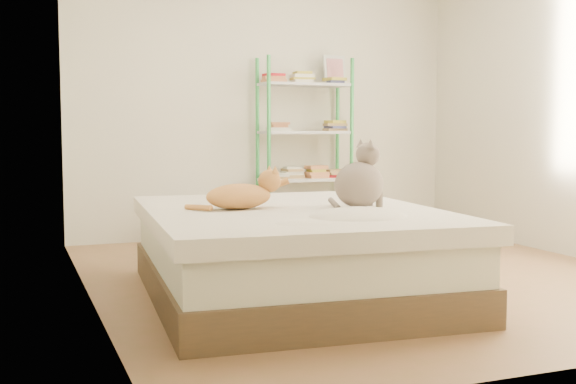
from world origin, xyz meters
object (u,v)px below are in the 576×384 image
cardboard_box (305,240)px  bed (291,252)px  white_bin (191,224)px  grey_cat (359,175)px  shelf_unit (305,150)px  orange_cat (239,193)px

cardboard_box → bed: bearing=-91.8°
white_bin → cardboard_box: bearing=-63.9°
grey_cat → white_bin: 2.47m
white_bin → shelf_unit: bearing=1.6°
grey_cat → white_bin: size_ratio=1.15×
cardboard_box → white_bin: (-0.60, 1.23, 0.01)m
bed → orange_cat: 0.49m
orange_cat → grey_cat: 0.75m
orange_cat → shelf_unit: (1.35, 2.20, 0.19)m
bed → cardboard_box: 1.14m
bed → shelf_unit: size_ratio=1.30×
orange_cat → white_bin: 2.23m
bed → grey_cat: size_ratio=5.56×
bed → white_bin: (-0.08, 2.24, -0.09)m
grey_cat → cardboard_box: bearing=-20.5°
bed → grey_cat: grey_cat is taller
bed → cardboard_box: (0.52, 1.01, -0.10)m
bed → white_bin: size_ratio=6.38×
orange_cat → white_bin: bearing=78.4°
grey_cat → orange_cat: bearing=60.8°
grey_cat → cardboard_box: 1.26m
shelf_unit → white_bin: bearing=-178.4°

